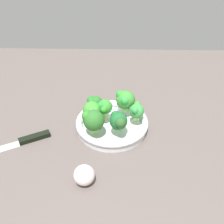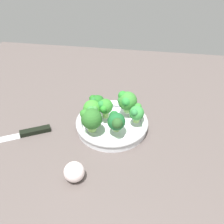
# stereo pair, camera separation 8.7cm
# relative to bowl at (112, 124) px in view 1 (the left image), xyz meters

# --- Properties ---
(ground_plane) EXTENTS (1.30, 1.30, 0.03)m
(ground_plane) POSITION_rel_bowl_xyz_m (-0.03, -0.03, -0.03)
(ground_plane) COLOR #5A4F4C
(bowl) EXTENTS (0.23, 0.23, 0.04)m
(bowl) POSITION_rel_bowl_xyz_m (0.00, 0.00, 0.00)
(bowl) COLOR white
(bowl) RESTS_ON ground_plane
(broccoli_floret_0) EXTENTS (0.06, 0.06, 0.07)m
(broccoli_floret_0) POSITION_rel_bowl_xyz_m (0.04, 0.05, 0.06)
(broccoli_floret_0) COLOR #92C971
(broccoli_floret_0) RESTS_ON bowl
(broccoli_floret_1) EXTENTS (0.07, 0.06, 0.07)m
(broccoli_floret_1) POSITION_rel_bowl_xyz_m (-0.06, -0.06, 0.06)
(broccoli_floret_1) COLOR #8AC05A
(broccoli_floret_1) RESTS_ON bowl
(broccoli_floret_2) EXTENTS (0.05, 0.05, 0.05)m
(broccoli_floret_2) POSITION_rel_bowl_xyz_m (-0.06, 0.05, 0.05)
(broccoli_floret_2) COLOR #9ACE71
(broccoli_floret_2) RESTS_ON bowl
(broccoli_floret_3) EXTENTS (0.06, 0.06, 0.07)m
(broccoli_floret_3) POSITION_rel_bowl_xyz_m (-0.06, -0.01, 0.06)
(broccoli_floret_3) COLOR #8BCB68
(broccoli_floret_3) RESTS_ON bowl
(broccoli_floret_4) EXTENTS (0.05, 0.07, 0.06)m
(broccoli_floret_4) POSITION_rel_bowl_xyz_m (0.02, -0.05, 0.06)
(broccoli_floret_4) COLOR #87B15E
(broccoli_floret_4) RESTS_ON bowl
(broccoli_floret_5) EXTENTS (0.05, 0.05, 0.07)m
(broccoli_floret_5) POSITION_rel_bowl_xyz_m (-0.02, 0.01, 0.06)
(broccoli_floret_5) COLOR #9DD364
(broccoli_floret_5) RESTS_ON bowl
(broccoli_floret_6) EXTENTS (0.05, 0.05, 0.06)m
(broccoli_floret_6) POSITION_rel_bowl_xyz_m (0.08, 0.00, 0.05)
(broccoli_floret_6) COLOR #9ECD6A
(broccoli_floret_6) RESTS_ON bowl
(knife) EXTENTS (0.25, 0.14, 0.01)m
(knife) POSITION_rel_bowl_xyz_m (-0.28, -0.08, -0.01)
(knife) COLOR silver
(knife) RESTS_ON ground_plane
(garlic_bulb) EXTENTS (0.06, 0.06, 0.06)m
(garlic_bulb) POSITION_rel_bowl_xyz_m (-0.07, -0.22, 0.01)
(garlic_bulb) COLOR white
(garlic_bulb) RESTS_ON ground_plane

